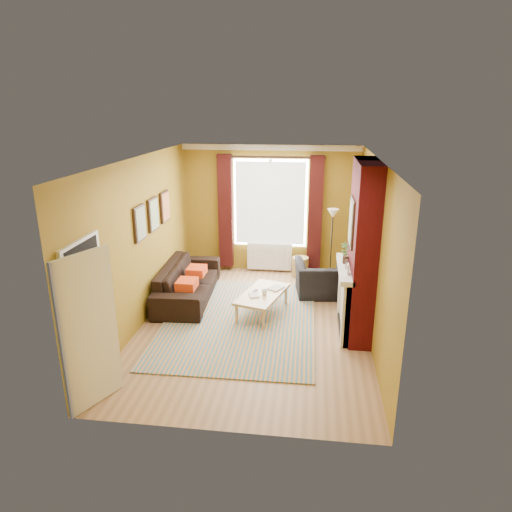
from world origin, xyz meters
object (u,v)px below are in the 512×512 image
at_px(coffee_table, 262,295).
at_px(wicker_stool, 300,267).
at_px(floor_lamp, 332,225).
at_px(armchair, 323,279).
at_px(sofa, 188,281).

xyz_separation_m(coffee_table, wicker_stool, (0.60, 1.99, -0.15)).
height_order(coffee_table, floor_lamp, floor_lamp).
xyz_separation_m(armchair, wicker_stool, (-0.48, 0.99, -0.12)).
distance_m(armchair, coffee_table, 1.48).
bearing_deg(wicker_stool, floor_lamp, -24.13).
bearing_deg(armchair, sofa, 1.99).
distance_m(sofa, coffee_table, 1.62).
bearing_deg(floor_lamp, sofa, -157.44).
bearing_deg(coffee_table, floor_lamp, 70.03).
bearing_deg(coffee_table, armchair, 58.85).
bearing_deg(armchair, floor_lamp, -110.23).
bearing_deg(sofa, armchair, -83.41).
height_order(sofa, floor_lamp, floor_lamp).
bearing_deg(floor_lamp, wicker_stool, 155.87).
height_order(sofa, wicker_stool, sofa).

